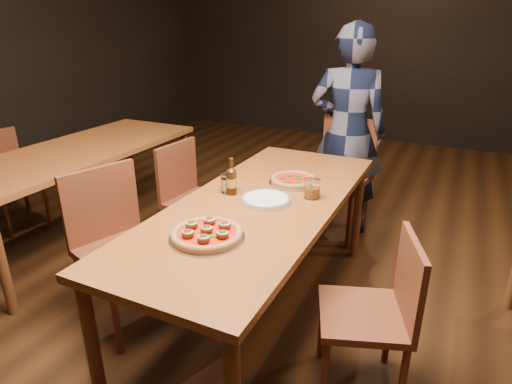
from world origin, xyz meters
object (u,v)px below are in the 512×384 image
at_px(chair_main_nw, 124,250).
at_px(pizza_margherita, 294,180).
at_px(plate_stack, 266,200).
at_px(water_glass, 229,183).
at_px(chair_main_e, 363,313).
at_px(chair_end, 338,177).
at_px(pizza_meatball, 207,234).
at_px(diner, 347,133).
at_px(chair_nbr_left, 11,179).
at_px(table_main, 260,213).
at_px(table_left, 77,158).
at_px(beer_bottle, 232,182).
at_px(chair_main_sw, 199,201).
at_px(amber_glass, 312,188).

xyz_separation_m(chair_main_nw, pizza_margherita, (0.72, 0.71, 0.29)).
relative_size(plate_stack, water_glass, 2.43).
relative_size(chair_main_e, plate_stack, 3.18).
relative_size(chair_main_e, chair_end, 0.86).
relative_size(pizza_meatball, diner, 0.21).
bearing_deg(chair_nbr_left, water_glass, -84.97).
bearing_deg(chair_main_nw, diner, -5.42).
distance_m(table_main, chair_nbr_left, 2.42).
bearing_deg(table_main, plate_stack, 1.04).
distance_m(table_left, water_glass, 1.51).
distance_m(chair_main_nw, pizza_margherita, 1.05).
distance_m(table_left, chair_main_e, 2.44).
bearing_deg(beer_bottle, chair_main_nw, -139.59).
relative_size(table_main, plate_stack, 7.59).
xyz_separation_m(beer_bottle, diner, (0.30, 1.36, 0.01)).
height_order(table_left, chair_nbr_left, chair_nbr_left).
bearing_deg(water_glass, chair_end, 75.87).
height_order(chair_main_sw, beer_bottle, beer_bottle).
xyz_separation_m(chair_main_nw, chair_end, (0.75, 1.64, 0.01)).
bearing_deg(table_main, water_glass, 169.65).
height_order(plate_stack, beer_bottle, beer_bottle).
distance_m(chair_main_sw, chair_nbr_left, 1.72).
height_order(chair_main_nw, chair_main_e, chair_main_nw).
bearing_deg(pizza_margherita, chair_main_nw, -135.18).
height_order(table_left, chair_main_nw, chair_main_nw).
height_order(chair_main_sw, chair_nbr_left, chair_main_sw).
bearing_deg(plate_stack, table_left, 170.20).
relative_size(amber_glass, diner, 0.07).
height_order(chair_main_nw, water_glass, chair_main_nw).
height_order(plate_stack, water_glass, water_glass).
bearing_deg(chair_main_sw, pizza_margherita, -94.23).
xyz_separation_m(plate_stack, water_glass, (-0.25, 0.04, 0.04)).
relative_size(chair_main_sw, amber_glass, 8.14).
distance_m(chair_end, beer_bottle, 1.31).
xyz_separation_m(chair_nbr_left, amber_glass, (2.64, -0.03, 0.38)).
bearing_deg(chair_main_e, amber_glass, -156.66).
relative_size(table_left, chair_main_e, 2.38).
height_order(table_left, chair_main_sw, chair_main_sw).
bearing_deg(chair_main_sw, water_glass, -126.00).
xyz_separation_m(pizza_margherita, diner, (0.05, 1.05, 0.06)).
bearing_deg(beer_bottle, amber_glass, 18.92).
bearing_deg(diner, chair_end, 70.65).
bearing_deg(plate_stack, beer_bottle, 174.43).
xyz_separation_m(table_left, chair_main_nw, (1.05, -0.68, -0.20)).
bearing_deg(chair_main_nw, beer_bottle, -31.45).
bearing_deg(amber_glass, pizza_meatball, -112.12).
height_order(pizza_meatball, amber_glass, amber_glass).
distance_m(pizza_meatball, amber_glass, 0.71).
bearing_deg(pizza_margherita, plate_stack, -95.13).
distance_m(table_main, pizza_margherita, 0.36).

